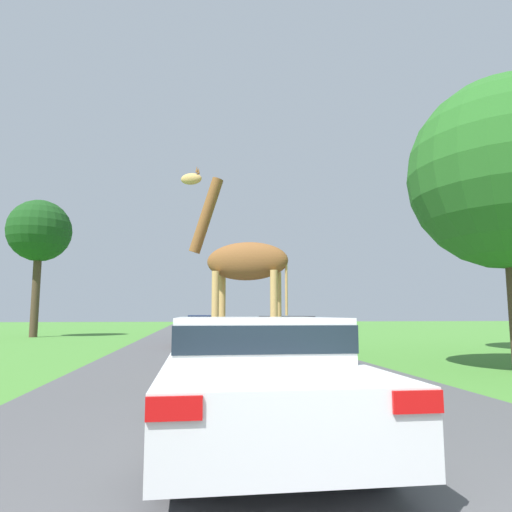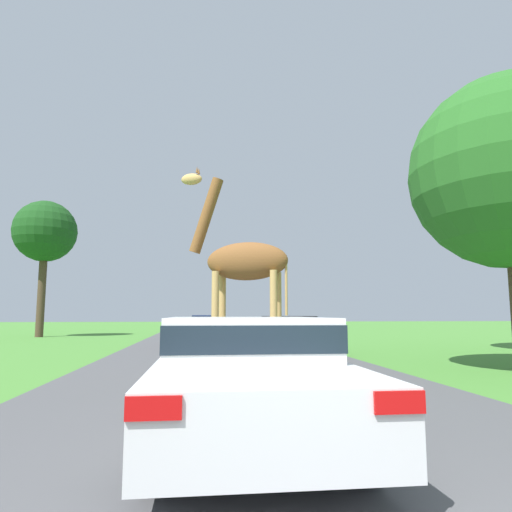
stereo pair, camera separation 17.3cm
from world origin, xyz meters
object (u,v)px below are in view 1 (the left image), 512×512
at_px(car_lead_maroon, 253,371).
at_px(car_queue_left, 202,326).
at_px(car_queue_right, 286,333).
at_px(tree_centre_back, 39,232).
at_px(tree_right_cluster, 507,174).
at_px(giraffe_near_road, 242,266).
at_px(car_far_ahead, 200,331).

distance_m(car_lead_maroon, car_queue_left, 21.49).
relative_size(car_queue_right, car_queue_left, 1.00).
relative_size(car_lead_maroon, car_queue_right, 1.03).
xyz_separation_m(car_queue_right, car_queue_left, (-2.85, 10.49, 0.02)).
bearing_deg(tree_centre_back, tree_right_cluster, -47.86).
relative_size(car_queue_left, tree_centre_back, 0.56).
height_order(car_lead_maroon, car_queue_right, car_lead_maroon).
xyz_separation_m(giraffe_near_road, car_queue_right, (2.12, 5.22, -1.86)).
bearing_deg(giraffe_near_road, car_lead_maroon, -165.44).
xyz_separation_m(car_queue_right, tree_centre_back, (-12.78, 12.72, 5.67)).
distance_m(car_queue_left, tree_centre_back, 11.65).
height_order(giraffe_near_road, car_lead_maroon, giraffe_near_road).
distance_m(car_queue_right, tree_right_cluster, 8.71).
height_order(car_queue_left, tree_centre_back, tree_centre_back).
xyz_separation_m(car_queue_left, car_far_ahead, (-0.17, -6.55, -0.06)).
xyz_separation_m(car_queue_left, tree_right_cluster, (7.25, -16.75, 4.13)).
bearing_deg(tree_right_cluster, car_lead_maroon, -145.86).
relative_size(car_lead_maroon, tree_right_cluster, 0.66).
height_order(giraffe_near_road, tree_centre_back, tree_centre_back).
relative_size(car_queue_right, car_far_ahead, 1.13).
xyz_separation_m(car_lead_maroon, car_queue_right, (2.60, 11.01, -0.04)).
bearing_deg(car_queue_right, tree_right_cluster, -54.91).
xyz_separation_m(car_far_ahead, tree_centre_back, (-9.76, 8.79, 5.72)).
relative_size(giraffe_near_road, tree_centre_back, 0.62).
xyz_separation_m(car_lead_maroon, car_queue_left, (-0.25, 21.49, -0.02)).
relative_size(car_queue_left, car_far_ahead, 1.13).
height_order(giraffe_near_road, car_queue_right, giraffe_near_road).
relative_size(car_lead_maroon, tree_centre_back, 0.57).
height_order(car_queue_right, car_queue_left, car_queue_left).
height_order(car_queue_right, tree_right_cluster, tree_right_cluster).
distance_m(car_queue_left, car_far_ahead, 6.55).
distance_m(giraffe_near_road, car_lead_maroon, 6.09).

